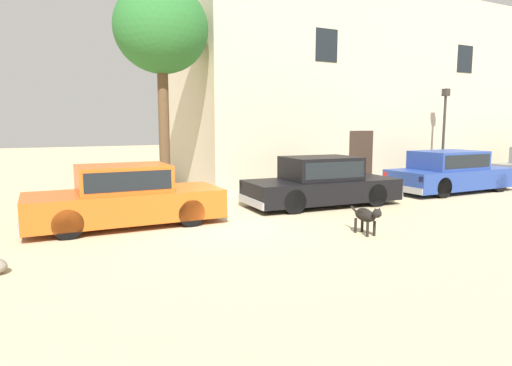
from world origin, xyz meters
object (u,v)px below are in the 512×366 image
object	(u,v)px
parked_sedan_third	(451,171)
stray_dog_spotted	(366,215)
acacia_tree_left	(161,30)
parked_sedan_nearest	(125,196)
parked_sedan_second	(321,182)
street_lamp	(444,123)

from	to	relation	value
parked_sedan_third	stray_dog_spotted	distance (m)	7.50
stray_dog_spotted	acacia_tree_left	bearing A→B (deg)	-153.38
parked_sedan_nearest	parked_sedan_second	xyz separation A→B (m)	(5.54, 0.02, -0.00)
stray_dog_spotted	acacia_tree_left	xyz separation A→B (m)	(-2.64, 5.92, 4.60)
parked_sedan_second	acacia_tree_left	distance (m)	6.35
parked_sedan_second	street_lamp	xyz separation A→B (m)	(6.80, 1.50, 1.67)
parked_sedan_second	parked_sedan_nearest	bearing A→B (deg)	-175.69
parked_sedan_second	acacia_tree_left	bearing A→B (deg)	149.38
parked_sedan_nearest	parked_sedan_third	size ratio (longest dim) A/B	0.94
parked_sedan_third	acacia_tree_left	world-z (taller)	acacia_tree_left
street_lamp	acacia_tree_left	bearing A→B (deg)	173.81
parked_sedan_second	stray_dog_spotted	distance (m)	3.49
parked_sedan_nearest	street_lamp	bearing A→B (deg)	8.41
street_lamp	acacia_tree_left	size ratio (longest dim) A/B	0.57
parked_sedan_nearest	stray_dog_spotted	world-z (taller)	parked_sedan_nearest
parked_sedan_second	parked_sedan_third	distance (m)	5.52
street_lamp	acacia_tree_left	xyz separation A→B (m)	(-10.62, 1.15, 2.66)
stray_dog_spotted	street_lamp	distance (m)	9.50
parked_sedan_nearest	acacia_tree_left	size ratio (longest dim) A/B	0.71
stray_dog_spotted	street_lamp	world-z (taller)	street_lamp
parked_sedan_third	stray_dog_spotted	xyz separation A→B (m)	(-6.71, -3.34, -0.29)
parked_sedan_second	stray_dog_spotted	bearing A→B (deg)	-105.78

